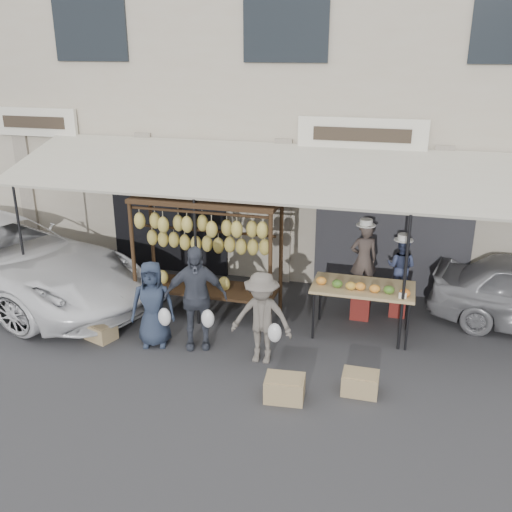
{
  "coord_description": "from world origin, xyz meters",
  "views": [
    {
      "loc": [
        2.42,
        -7.46,
        4.68
      ],
      "look_at": [
        0.0,
        1.4,
        1.3
      ],
      "focal_mm": 40.0,
      "sensor_mm": 36.0,
      "label": 1
    }
  ],
  "objects_px": {
    "customer_left": "(153,304)",
    "customer_mid": "(195,298)",
    "vendor_right": "(401,267)",
    "banana_rack": "(206,236)",
    "produce_table": "(363,289)",
    "crate_far": "(101,331)",
    "vendor_left": "(364,259)",
    "crate_near_a": "(285,388)",
    "customer_right": "(262,318)",
    "crate_near_b": "(360,383)"
  },
  "relations": [
    {
      "from": "customer_left",
      "to": "customer_mid",
      "type": "bearing_deg",
      "value": -7.1
    },
    {
      "from": "vendor_right",
      "to": "customer_mid",
      "type": "height_order",
      "value": "customer_mid"
    },
    {
      "from": "customer_left",
      "to": "banana_rack",
      "type": "bearing_deg",
      "value": 48.92
    },
    {
      "from": "produce_table",
      "to": "customer_mid",
      "type": "distance_m",
      "value": 2.8
    },
    {
      "from": "produce_table",
      "to": "customer_left",
      "type": "bearing_deg",
      "value": -159.74
    },
    {
      "from": "produce_table",
      "to": "crate_far",
      "type": "distance_m",
      "value": 4.49
    },
    {
      "from": "vendor_left",
      "to": "crate_near_a",
      "type": "distance_m",
      "value": 3.14
    },
    {
      "from": "vendor_left",
      "to": "vendor_right",
      "type": "bearing_deg",
      "value": -174.62
    },
    {
      "from": "vendor_right",
      "to": "customer_left",
      "type": "bearing_deg",
      "value": 45.39
    },
    {
      "from": "produce_table",
      "to": "vendor_left",
      "type": "xyz_separation_m",
      "value": [
        -0.07,
        0.7,
        0.27
      ]
    },
    {
      "from": "customer_left",
      "to": "customer_mid",
      "type": "xyz_separation_m",
      "value": [
        0.7,
        0.13,
        0.14
      ]
    },
    {
      "from": "customer_right",
      "to": "crate_far",
      "type": "xyz_separation_m",
      "value": [
        -2.82,
        -0.03,
        -0.61
      ]
    },
    {
      "from": "customer_mid",
      "to": "crate_near_a",
      "type": "xyz_separation_m",
      "value": [
        1.73,
        -1.1,
        -0.71
      ]
    },
    {
      "from": "crate_near_a",
      "to": "produce_table",
      "type": "bearing_deg",
      "value": 68.9
    },
    {
      "from": "crate_near_a",
      "to": "crate_near_b",
      "type": "height_order",
      "value": "crate_near_a"
    },
    {
      "from": "customer_right",
      "to": "crate_near_a",
      "type": "height_order",
      "value": "customer_right"
    },
    {
      "from": "banana_rack",
      "to": "vendor_left",
      "type": "xyz_separation_m",
      "value": [
        2.69,
        0.73,
        -0.43
      ]
    },
    {
      "from": "banana_rack",
      "to": "produce_table",
      "type": "height_order",
      "value": "banana_rack"
    },
    {
      "from": "customer_right",
      "to": "produce_table",
      "type": "bearing_deg",
      "value": 41.45
    },
    {
      "from": "crate_near_a",
      "to": "crate_near_b",
      "type": "distance_m",
      "value": 1.1
    },
    {
      "from": "produce_table",
      "to": "crate_near_b",
      "type": "bearing_deg",
      "value": -84.47
    },
    {
      "from": "vendor_left",
      "to": "crate_far",
      "type": "height_order",
      "value": "vendor_left"
    },
    {
      "from": "banana_rack",
      "to": "customer_mid",
      "type": "bearing_deg",
      "value": -80.15
    },
    {
      "from": "customer_right",
      "to": "crate_near_b",
      "type": "relative_size",
      "value": 2.92
    },
    {
      "from": "customer_right",
      "to": "crate_near_b",
      "type": "bearing_deg",
      "value": -17.28
    },
    {
      "from": "banana_rack",
      "to": "crate_near_b",
      "type": "bearing_deg",
      "value": -30.45
    },
    {
      "from": "customer_right",
      "to": "crate_near_b",
      "type": "distance_m",
      "value": 1.76
    },
    {
      "from": "banana_rack",
      "to": "crate_near_a",
      "type": "bearing_deg",
      "value": -48.33
    },
    {
      "from": "customer_left",
      "to": "customer_right",
      "type": "bearing_deg",
      "value": -19.26
    },
    {
      "from": "vendor_left",
      "to": "crate_near_b",
      "type": "bearing_deg",
      "value": 78.16
    },
    {
      "from": "vendor_left",
      "to": "customer_right",
      "type": "bearing_deg",
      "value": 38.11
    },
    {
      "from": "customer_left",
      "to": "crate_near_b",
      "type": "relative_size",
      "value": 2.86
    },
    {
      "from": "customer_left",
      "to": "crate_far",
      "type": "bearing_deg",
      "value": 167.82
    },
    {
      "from": "banana_rack",
      "to": "customer_mid",
      "type": "distance_m",
      "value": 1.27
    },
    {
      "from": "vendor_right",
      "to": "crate_near_b",
      "type": "height_order",
      "value": "vendor_right"
    },
    {
      "from": "banana_rack",
      "to": "vendor_left",
      "type": "bearing_deg",
      "value": 15.14
    },
    {
      "from": "customer_left",
      "to": "crate_near_a",
      "type": "bearing_deg",
      "value": -39.26
    },
    {
      "from": "crate_near_a",
      "to": "customer_right",
      "type": "bearing_deg",
      "value": 122.2
    },
    {
      "from": "banana_rack",
      "to": "crate_near_b",
      "type": "xyz_separation_m",
      "value": [
        2.93,
        -1.72,
        -1.42
      ]
    },
    {
      "from": "vendor_right",
      "to": "crate_far",
      "type": "xyz_separation_m",
      "value": [
        -4.82,
        -2.27,
        -0.81
      ]
    },
    {
      "from": "vendor_right",
      "to": "crate_far",
      "type": "relative_size",
      "value": 2.31
    },
    {
      "from": "vendor_right",
      "to": "customer_left",
      "type": "relative_size",
      "value": 0.75
    },
    {
      "from": "banana_rack",
      "to": "customer_mid",
      "type": "relative_size",
      "value": 1.49
    },
    {
      "from": "vendor_left",
      "to": "crate_far",
      "type": "bearing_deg",
      "value": 8.21
    },
    {
      "from": "vendor_left",
      "to": "customer_left",
      "type": "relative_size",
      "value": 0.91
    },
    {
      "from": "banana_rack",
      "to": "vendor_left",
      "type": "height_order",
      "value": "banana_rack"
    },
    {
      "from": "produce_table",
      "to": "crate_far",
      "type": "height_order",
      "value": "produce_table"
    },
    {
      "from": "customer_left",
      "to": "customer_right",
      "type": "relative_size",
      "value": 0.98
    },
    {
      "from": "customer_left",
      "to": "customer_mid",
      "type": "relative_size",
      "value": 0.84
    },
    {
      "from": "customer_left",
      "to": "crate_near_a",
      "type": "height_order",
      "value": "customer_left"
    }
  ]
}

